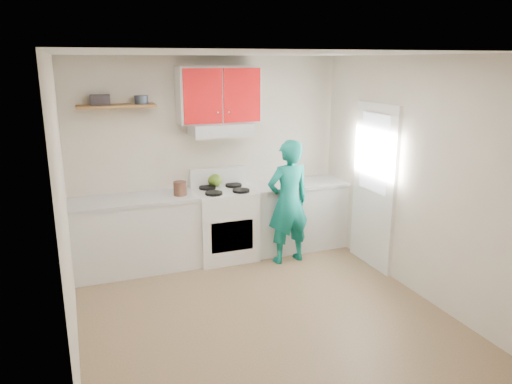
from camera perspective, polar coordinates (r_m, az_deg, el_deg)
name	(u,v)px	position (r m, az deg, el deg)	size (l,w,h in m)	color
floor	(261,313)	(5.27, 0.63, -13.81)	(3.80, 3.80, 0.00)	brown
ceiling	(262,54)	(4.61, 0.72, 15.74)	(3.60, 3.80, 0.04)	white
back_wall	(209,157)	(6.54, -5.47, 4.03)	(3.60, 0.04, 2.60)	beige
front_wall	(373,267)	(3.19, 13.47, -8.40)	(3.60, 0.04, 2.60)	beige
left_wall	(64,212)	(4.47, -21.34, -2.19)	(0.04, 3.80, 2.60)	beige
right_wall	(414,177)	(5.67, 17.84, 1.66)	(0.04, 3.80, 2.60)	beige
door	(374,187)	(6.27, 13.51, 0.61)	(0.05, 0.85, 2.05)	white
door_glass	(374,153)	(6.16, 13.55, 4.42)	(0.01, 0.55, 0.95)	white
counter_left	(136,235)	(6.29, -13.72, -4.84)	(1.52, 0.60, 0.90)	silver
counter_right	(295,216)	(6.87, 4.60, -2.74)	(1.32, 0.60, 0.90)	silver
stove	(225,224)	(6.48, -3.66, -3.73)	(0.76, 0.65, 0.92)	white
range_hood	(221,129)	(6.29, -4.13, 7.27)	(0.76, 0.44, 0.15)	silver
upper_cabinets	(219,95)	(6.30, -4.36, 11.16)	(1.02, 0.33, 0.70)	red
shelf	(116,106)	(6.09, -15.88, 9.56)	(0.90, 0.30, 0.04)	brown
books	(100,100)	(6.09, -17.63, 10.15)	(0.22, 0.16, 0.12)	#363035
tin	(141,100)	(6.11, -13.17, 10.39)	(0.16, 0.16, 0.10)	#333D4C
kettle	(215,180)	(6.54, -4.80, 1.39)	(0.20, 0.20, 0.17)	olive
crock	(180,189)	(6.15, -8.79, 0.32)	(0.16, 0.16, 0.19)	#4A2C20
cutting_board	(284,185)	(6.63, 3.25, 0.77)	(0.31, 0.23, 0.02)	olive
silicone_mat	(318,183)	(6.83, 7.25, 1.04)	(0.28, 0.23, 0.01)	red
person	(288,202)	(6.25, 3.75, -1.17)	(0.58, 0.38, 1.60)	#0D766B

